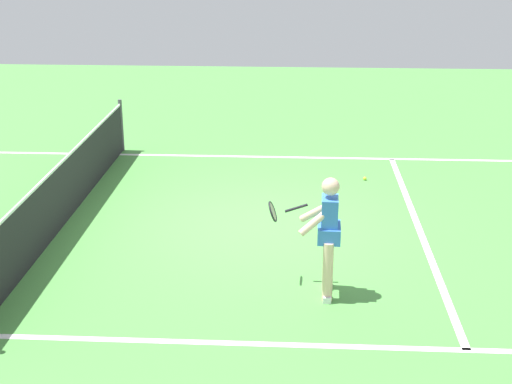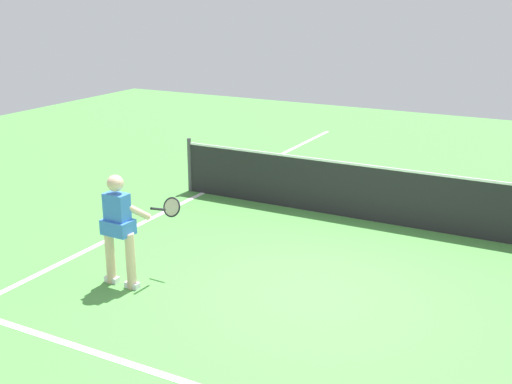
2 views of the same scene
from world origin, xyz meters
name	(u,v)px [view 2 (image 2 of 2)]	position (x,y,z in m)	size (l,w,h in m)	color
ground_plane	(308,290)	(0.00, 0.00, 0.00)	(27.50, 27.50, 0.00)	#4C9342
sideline_left_marking	(101,243)	(-3.56, 0.00, 0.00)	(0.10, 19.16, 0.01)	white
court_net	(379,194)	(0.00, 3.00, 0.50)	(7.81, 0.08, 1.08)	#4C4C51
tennis_player	(120,226)	(-2.29, -1.00, 0.85)	(0.79, 0.92, 1.55)	beige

